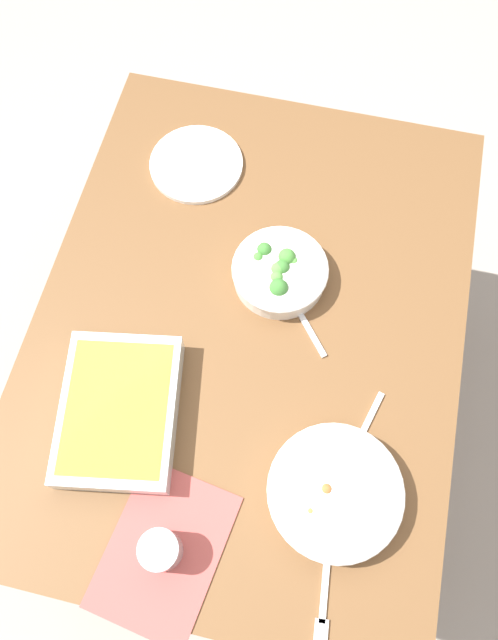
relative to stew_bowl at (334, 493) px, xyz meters
The scene contains 11 objects.
ground_plane 0.86m from the stew_bowl, 36.63° to the left, with size 6.00×6.00×0.00m, color #9E9389.
dining_table 0.41m from the stew_bowl, 36.63° to the left, with size 1.20×0.90×0.74m.
placemat 0.33m from the stew_bowl, 120.50° to the left, with size 0.28×0.20×0.00m, color #B24C47.
stew_bowl is the anchor object (origin of this frame).
broccoli_bowl 0.47m from the stew_bowl, 24.23° to the left, with size 0.21×0.21×0.07m.
baking_dish 0.44m from the stew_bowl, 82.32° to the left, with size 0.33×0.27×0.06m.
drink_cup 0.33m from the stew_bowl, 120.50° to the left, with size 0.07×0.07×0.08m.
side_plate 0.81m from the stew_bowl, 33.37° to the left, with size 0.22×0.22×0.01m, color white.
spoon_by_stew 0.12m from the stew_bowl, 16.28° to the right, with size 0.17×0.07×0.01m.
spoon_by_broccoli 0.38m from the stew_bowl, 20.70° to the left, with size 0.15×0.13×0.01m.
fork_on_table 0.18m from the stew_bowl, behind, with size 0.18×0.03×0.01m.
Camera 1 is at (-0.47, -0.11, 1.91)m, focal length 33.70 mm.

